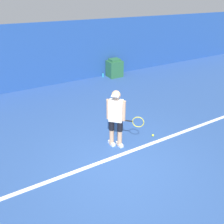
# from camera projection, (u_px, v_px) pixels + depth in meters

# --- Properties ---
(ground_plane) EXTENTS (24.00, 24.00, 0.00)m
(ground_plane) POSITION_uv_depth(u_px,v_px,m) (122.00, 164.00, 5.23)
(ground_plane) COLOR #2D5193
(back_wall) EXTENTS (24.00, 0.10, 2.61)m
(back_wall) POSITION_uv_depth(u_px,v_px,m) (49.00, 55.00, 9.18)
(back_wall) COLOR #234C99
(back_wall) RESTS_ON ground_plane
(court_baseline) EXTENTS (21.60, 0.10, 0.01)m
(court_baseline) POSITION_uv_depth(u_px,v_px,m) (115.00, 157.00, 5.46)
(court_baseline) COLOR white
(court_baseline) RESTS_ON ground_plane
(tennis_player) EXTENTS (0.73, 0.68, 1.59)m
(tennis_player) POSITION_uv_depth(u_px,v_px,m) (116.00, 117.00, 5.48)
(tennis_player) COLOR tan
(tennis_player) RESTS_ON ground_plane
(tennis_ball) EXTENTS (0.07, 0.07, 0.07)m
(tennis_ball) POSITION_uv_depth(u_px,v_px,m) (153.00, 135.00, 6.24)
(tennis_ball) COLOR #D1E533
(tennis_ball) RESTS_ON ground_plane
(covered_chair) EXTENTS (0.68, 0.60, 0.87)m
(covered_chair) POSITION_uv_depth(u_px,v_px,m) (115.00, 68.00, 10.56)
(covered_chair) COLOR #28663D
(covered_chair) RESTS_ON ground_plane
(water_bottle) EXTENTS (0.08, 0.08, 0.21)m
(water_bottle) POSITION_uv_depth(u_px,v_px,m) (103.00, 75.00, 10.62)
(water_bottle) COLOR #33ADD6
(water_bottle) RESTS_ON ground_plane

